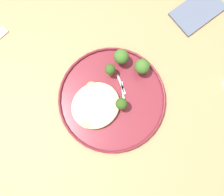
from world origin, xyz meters
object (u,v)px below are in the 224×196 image
at_px(seared_scallop_front_small, 81,112).
at_px(broccoli_floret_center_pile, 142,67).
at_px(seared_scallop_tiny_bay, 96,121).
at_px(seared_scallop_right_edge, 94,97).
at_px(seared_scallop_center_golden, 91,87).
at_px(seared_scallop_large_seared, 87,123).
at_px(dinner_plate, 112,99).
at_px(seared_scallop_left_edge, 97,112).
at_px(folded_napkin, 198,11).
at_px(broccoli_floret_near_rim, 121,57).
at_px(broccoli_floret_right_tilted, 110,70).
at_px(broccoli_floret_rear_charred, 121,104).

height_order(seared_scallop_front_small, broccoli_floret_center_pile, broccoli_floret_center_pile).
xyz_separation_m(seared_scallop_tiny_bay, seared_scallop_right_edge, (-0.03, -0.05, 0.00)).
height_order(seared_scallop_center_golden, seared_scallop_large_seared, seared_scallop_large_seared).
height_order(seared_scallop_large_seared, broccoli_floret_center_pile, broccoli_floret_center_pile).
height_order(dinner_plate, seared_scallop_front_small, seared_scallop_front_small).
bearing_deg(seared_scallop_left_edge, broccoli_floret_center_pile, -174.39).
bearing_deg(seared_scallop_tiny_bay, seared_scallop_right_edge, -122.12).
xyz_separation_m(seared_scallop_center_golden, folded_napkin, (-0.38, 0.01, -0.02)).
bearing_deg(seared_scallop_large_seared, seared_scallop_front_small, -101.64).
height_order(seared_scallop_center_golden, seared_scallop_right_edge, seared_scallop_right_edge).
xyz_separation_m(seared_scallop_tiny_bay, seared_scallop_large_seared, (0.02, -0.01, 0.00)).
relative_size(broccoli_floret_center_pile, broccoli_floret_near_rim, 0.95).
height_order(seared_scallop_large_seared, seared_scallop_left_edge, seared_scallop_large_seared).
relative_size(broccoli_floret_near_rim, folded_napkin, 0.39).
bearing_deg(seared_scallop_large_seared, folded_napkin, -172.73).
bearing_deg(broccoli_floret_right_tilted, seared_scallop_left_edge, 33.66).
bearing_deg(seared_scallop_tiny_bay, dinner_plate, -162.67).
height_order(broccoli_floret_center_pile, broccoli_floret_near_rim, broccoli_floret_near_rim).
distance_m(seared_scallop_tiny_bay, seared_scallop_left_edge, 0.03).
distance_m(broccoli_floret_rear_charred, broccoli_floret_near_rim, 0.13).
distance_m(seared_scallop_tiny_bay, broccoli_floret_right_tilted, 0.14).
height_order(seared_scallop_tiny_bay, seared_scallop_front_small, seared_scallop_tiny_bay).
bearing_deg(dinner_plate, seared_scallop_right_edge, -41.14).
bearing_deg(seared_scallop_large_seared, seared_scallop_tiny_bay, 154.96).
bearing_deg(seared_scallop_left_edge, folded_napkin, -173.01).
distance_m(seared_scallop_front_small, broccoli_floret_right_tilted, 0.13).
relative_size(dinner_plate, seared_scallop_front_small, 9.84).
bearing_deg(seared_scallop_left_edge, seared_scallop_large_seared, 10.07).
bearing_deg(seared_scallop_front_small, broccoli_floret_right_tilted, -164.39).
bearing_deg(broccoli_floret_near_rim, broccoli_floret_center_pile, 115.45).
bearing_deg(seared_scallop_left_edge, broccoli_floret_right_tilted, -146.34).
xyz_separation_m(seared_scallop_tiny_bay, broccoli_floret_right_tilted, (-0.11, -0.08, 0.02)).
height_order(seared_scallop_front_small, seared_scallop_left_edge, seared_scallop_left_edge).
bearing_deg(seared_scallop_right_edge, folded_napkin, -177.92).
relative_size(seared_scallop_large_seared, seared_scallop_right_edge, 0.79).
bearing_deg(broccoli_floret_right_tilted, seared_scallop_center_golden, 0.77).
bearing_deg(seared_scallop_tiny_bay, broccoli_floret_rear_charred, 173.53).
distance_m(broccoli_floret_center_pile, folded_napkin, 0.25).
xyz_separation_m(seared_scallop_large_seared, broccoli_floret_center_pile, (-0.21, -0.02, 0.02)).
bearing_deg(seared_scallop_right_edge, seared_scallop_large_seared, 37.17).
xyz_separation_m(seared_scallop_large_seared, seared_scallop_front_small, (-0.01, -0.03, -0.00)).
bearing_deg(broccoli_floret_right_tilted, dinner_plate, 55.14).
bearing_deg(folded_napkin, broccoli_floret_center_pile, 7.90).
bearing_deg(seared_scallop_right_edge, broccoli_floret_center_pile, 172.30).
height_order(seared_scallop_tiny_bay, seared_scallop_right_edge, seared_scallop_right_edge).
bearing_deg(seared_scallop_large_seared, seared_scallop_right_edge, -142.83).
bearing_deg(seared_scallop_front_small, broccoli_floret_center_pile, 176.90).
bearing_deg(seared_scallop_center_golden, dinner_plate, 112.76).
height_order(broccoli_floret_right_tilted, broccoli_floret_near_rim, broccoli_floret_near_rim).
xyz_separation_m(seared_scallop_center_golden, broccoli_floret_center_pile, (-0.14, 0.05, 0.02)).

